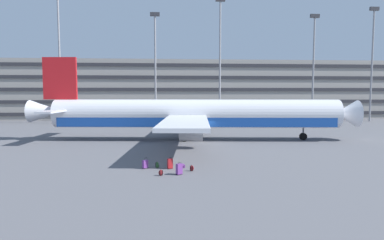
{
  "coord_description": "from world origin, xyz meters",
  "views": [
    {
      "loc": [
        -4.4,
        -38.89,
        5.93
      ],
      "look_at": [
        -1.73,
        -3.93,
        3.0
      ],
      "focal_mm": 31.42,
      "sensor_mm": 36.0,
      "label": 1
    }
  ],
  "objects_px": {
    "airliner": "(193,115)",
    "backpack_small": "(192,168)",
    "suitcase_navy": "(179,169)",
    "backpack_orange": "(161,173)",
    "suitcase_silver": "(145,164)",
    "suitcase_scuffed": "(182,166)",
    "suitcase_laid_flat": "(170,163)",
    "backpack_teal": "(157,165)"
  },
  "relations": [
    {
      "from": "suitcase_silver",
      "to": "airliner",
      "type": "bearing_deg",
      "value": 72.32
    },
    {
      "from": "suitcase_laid_flat",
      "to": "backpack_orange",
      "type": "height_order",
      "value": "suitcase_laid_flat"
    },
    {
      "from": "suitcase_scuffed",
      "to": "backpack_small",
      "type": "height_order",
      "value": "backpack_small"
    },
    {
      "from": "backpack_orange",
      "to": "suitcase_scuffed",
      "type": "bearing_deg",
      "value": 57.44
    },
    {
      "from": "suitcase_scuffed",
      "to": "suitcase_navy",
      "type": "relative_size",
      "value": 0.73
    },
    {
      "from": "suitcase_silver",
      "to": "suitcase_laid_flat",
      "type": "bearing_deg",
      "value": -7.02
    },
    {
      "from": "suitcase_silver",
      "to": "backpack_teal",
      "type": "height_order",
      "value": "suitcase_silver"
    },
    {
      "from": "backpack_orange",
      "to": "backpack_teal",
      "type": "bearing_deg",
      "value": 97.34
    },
    {
      "from": "suitcase_laid_flat",
      "to": "backpack_small",
      "type": "height_order",
      "value": "suitcase_laid_flat"
    },
    {
      "from": "airliner",
      "to": "backpack_orange",
      "type": "distance_m",
      "value": 18.3
    },
    {
      "from": "airliner",
      "to": "backpack_orange",
      "type": "bearing_deg",
      "value": -101.69
    },
    {
      "from": "suitcase_navy",
      "to": "backpack_small",
      "type": "height_order",
      "value": "suitcase_navy"
    },
    {
      "from": "airliner",
      "to": "suitcase_scuffed",
      "type": "bearing_deg",
      "value": -97.67
    },
    {
      "from": "suitcase_silver",
      "to": "suitcase_scuffed",
      "type": "height_order",
      "value": "suitcase_silver"
    },
    {
      "from": "suitcase_laid_flat",
      "to": "suitcase_silver",
      "type": "relative_size",
      "value": 1.05
    },
    {
      "from": "backpack_teal",
      "to": "backpack_small",
      "type": "xyz_separation_m",
      "value": [
        2.61,
        -1.19,
        -0.03
      ]
    },
    {
      "from": "suitcase_laid_flat",
      "to": "backpack_orange",
      "type": "bearing_deg",
      "value": -108.11
    },
    {
      "from": "airliner",
      "to": "backpack_small",
      "type": "bearing_deg",
      "value": -94.71
    },
    {
      "from": "suitcase_laid_flat",
      "to": "backpack_teal",
      "type": "bearing_deg",
      "value": 161.72
    },
    {
      "from": "suitcase_silver",
      "to": "suitcase_navy",
      "type": "relative_size",
      "value": 0.93
    },
    {
      "from": "suitcase_silver",
      "to": "backpack_orange",
      "type": "height_order",
      "value": "suitcase_silver"
    },
    {
      "from": "backpack_orange",
      "to": "suitcase_laid_flat",
      "type": "bearing_deg",
      "value": 71.89
    },
    {
      "from": "suitcase_laid_flat",
      "to": "suitcase_navy",
      "type": "bearing_deg",
      "value": -71.63
    },
    {
      "from": "suitcase_laid_flat",
      "to": "suitcase_scuffed",
      "type": "xyz_separation_m",
      "value": [
        0.94,
        0.45,
        -0.31
      ]
    },
    {
      "from": "suitcase_silver",
      "to": "suitcase_navy",
      "type": "distance_m",
      "value": 3.34
    },
    {
      "from": "suitcase_laid_flat",
      "to": "suitcase_scuffed",
      "type": "distance_m",
      "value": 1.09
    },
    {
      "from": "airliner",
      "to": "backpack_orange",
      "type": "height_order",
      "value": "airliner"
    },
    {
      "from": "suitcase_scuffed",
      "to": "backpack_orange",
      "type": "xyz_separation_m",
      "value": [
        -1.62,
        -2.54,
        0.09
      ]
    },
    {
      "from": "airliner",
      "to": "backpack_teal",
      "type": "height_order",
      "value": "airliner"
    },
    {
      "from": "suitcase_scuffed",
      "to": "backpack_small",
      "type": "bearing_deg",
      "value": -62.58
    },
    {
      "from": "suitcase_navy",
      "to": "backpack_orange",
      "type": "xyz_separation_m",
      "value": [
        -1.31,
        -0.18,
        -0.22
      ]
    },
    {
      "from": "suitcase_laid_flat",
      "to": "backpack_teal",
      "type": "xyz_separation_m",
      "value": [
        -0.99,
        0.33,
        -0.19
      ]
    },
    {
      "from": "backpack_orange",
      "to": "suitcase_navy",
      "type": "bearing_deg",
      "value": 7.63
    },
    {
      "from": "suitcase_laid_flat",
      "to": "suitcase_navy",
      "type": "relative_size",
      "value": 0.97
    },
    {
      "from": "suitcase_laid_flat",
      "to": "suitcase_navy",
      "type": "height_order",
      "value": "suitcase_navy"
    },
    {
      "from": "airliner",
      "to": "backpack_teal",
      "type": "relative_size",
      "value": 75.18
    },
    {
      "from": "suitcase_silver",
      "to": "backpack_orange",
      "type": "distance_m",
      "value": 2.64
    },
    {
      "from": "suitcase_navy",
      "to": "backpack_orange",
      "type": "bearing_deg",
      "value": -172.37
    },
    {
      "from": "airliner",
      "to": "backpack_teal",
      "type": "xyz_separation_m",
      "value": [
        -3.97,
        -15.29,
        -2.87
      ]
    },
    {
      "from": "suitcase_navy",
      "to": "suitcase_silver",
      "type": "bearing_deg",
      "value": 140.02
    },
    {
      "from": "backpack_orange",
      "to": "airliner",
      "type": "bearing_deg",
      "value": 78.31
    },
    {
      "from": "suitcase_navy",
      "to": "backpack_teal",
      "type": "height_order",
      "value": "suitcase_navy"
    }
  ]
}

